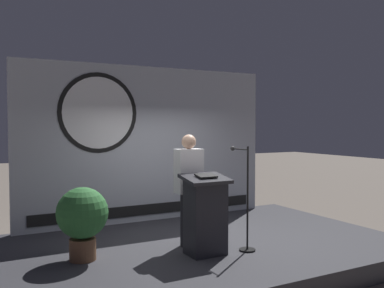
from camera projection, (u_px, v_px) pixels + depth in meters
The scene contains 7 objects.
ground_plane at pixel (195, 262), 6.68m from camera, with size 40.00×40.00×0.00m, color #6B6056.
stage_platform at pixel (195, 253), 6.67m from camera, with size 6.40×4.00×0.30m, color #333338.
banner_display at pixel (147, 143), 8.20m from camera, with size 5.00×0.12×2.96m.
podium at pixel (205, 215), 6.07m from camera, with size 0.64×0.50×1.16m.
speaker_person at pixel (189, 189), 6.47m from camera, with size 0.40×0.26×1.70m.
microphone_stand at pixel (245, 213), 6.28m from camera, with size 0.24×0.55×1.53m.
potted_plant at pixel (82, 216), 5.81m from camera, with size 0.70×0.70×1.00m.
Camera 1 is at (-3.17, -5.77, 2.15)m, focal length 39.91 mm.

